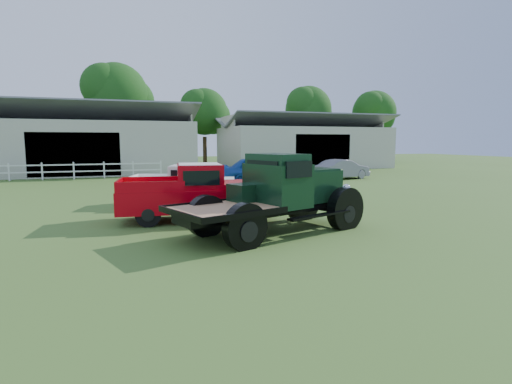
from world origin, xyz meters
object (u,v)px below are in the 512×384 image
object	(u,v)px
vintage_flatbed	(274,194)
white_pickup	(184,185)
red_pickup	(197,192)
misc_car_blue	(262,170)
misc_car_grey	(342,169)

from	to	relation	value
vintage_flatbed	white_pickup	distance (m)	6.39
white_pickup	red_pickup	bearing A→B (deg)	-74.44
red_pickup	misc_car_blue	xyz separation A→B (m)	(5.93, 10.17, -0.10)
red_pickup	misc_car_blue	distance (m)	11.77
vintage_flatbed	red_pickup	world-z (taller)	vintage_flatbed
white_pickup	misc_car_blue	distance (m)	8.86
vintage_flatbed	white_pickup	size ratio (longest dim) A/B	1.31
white_pickup	misc_car_grey	size ratio (longest dim) A/B	1.05
red_pickup	white_pickup	bearing A→B (deg)	95.50
white_pickup	misc_car_grey	bearing A→B (deg)	49.35
vintage_flatbed	misc_car_grey	distance (m)	17.56
white_pickup	misc_car_blue	xyz separation A→B (m)	(5.85, 6.65, 0.05)
red_pickup	white_pickup	world-z (taller)	red_pickup
white_pickup	vintage_flatbed	bearing A→B (deg)	-57.76
misc_car_grey	red_pickup	bearing A→B (deg)	116.90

